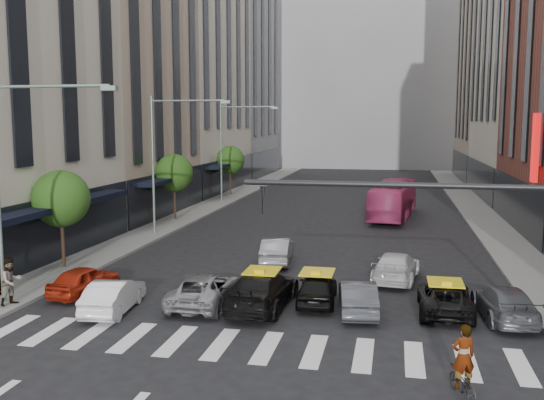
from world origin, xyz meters
The scene contains 30 objects.
ground centered at (0.00, 0.00, 0.00)m, with size 160.00×160.00×0.00m, color black.
sidewalk_left centered at (-11.50, 30.00, 0.07)m, with size 3.00×96.00×0.15m, color slate.
sidewalk_right centered at (11.50, 30.00, 0.07)m, with size 3.00×96.00×0.15m, color slate.
building_left_b centered at (-17.00, 28.00, 12.00)m, with size 8.00×16.00×24.00m, color tan.
building_left_c centered at (-17.00, 46.00, 18.00)m, with size 8.00×20.00×36.00m, color beige.
building_left_d centered at (-17.00, 65.00, 15.00)m, with size 8.00×18.00×30.00m, color gray.
building_right_d centered at (17.00, 65.00, 14.00)m, with size 8.00×18.00×28.00m, color tan.
building_far centered at (0.00, 85.00, 18.00)m, with size 30.00×10.00×36.00m, color gray.
tree_near centered at (-11.80, 10.00, 3.65)m, with size 2.88×2.88×4.95m.
tree_mid centered at (-11.80, 26.00, 3.65)m, with size 2.88×2.88×4.95m.
tree_far centered at (-11.80, 42.00, 3.65)m, with size 2.88×2.88×4.95m.
streetlamp_near centered at (-10.04, 4.00, 5.90)m, with size 5.38×0.25×9.00m.
streetlamp_mid centered at (-10.04, 20.00, 5.90)m, with size 5.38×0.25×9.00m.
streetlamp_far centered at (-10.04, 36.00, 5.90)m, with size 5.38×0.25×9.00m.
traffic_signal centered at (7.69, -1.00, 4.47)m, with size 10.10×0.20×6.00m.
liberty_sign centered at (12.60, 20.00, 6.00)m, with size 0.30×0.70×4.00m.
car_red centered at (-8.50, 6.05, 0.64)m, with size 1.52×3.77×1.29m, color #A0210E.
car_white_front centered at (-6.17, 4.08, 0.66)m, with size 1.39×3.99×1.32m, color silver.
car_silver centered at (-2.90, 5.65, 0.67)m, with size 2.21×4.79×1.33m, color gray.
taxi_left centered at (-0.48, 5.71, 0.76)m, with size 2.14×5.26×1.53m, color black.
taxi_center centered at (1.62, 6.75, 0.66)m, with size 1.55×3.86×1.31m, color black.
car_grey_mid centered at (3.33, 5.85, 0.65)m, with size 1.38×3.96×1.30m, color #3C3E43.
taxi_right centered at (6.70, 6.53, 0.61)m, with size 2.02×4.38×1.22m, color black.
car_grey_curb centered at (8.87, 6.15, 0.65)m, with size 1.81×4.45×1.29m, color #494B51.
car_row2_left centered at (-1.43, 13.57, 0.69)m, with size 1.46×4.18×1.38m, color gray.
car_row2_right centered at (4.81, 11.17, 0.67)m, with size 1.89×4.65×1.35m, color silver.
bus centered at (4.59, 30.38, 1.45)m, with size 2.44×10.41×2.90m, color #B83668.
motorcycle centered at (6.59, -1.01, 0.41)m, with size 0.54×1.54×0.81m, color black.
rider centered at (6.59, -1.01, 1.72)m, with size 0.66×0.43×1.81m, color gray.
pedestrian_near centered at (-10.40, 3.68, 1.12)m, with size 0.94×0.73×1.93m, color gray.
Camera 1 is at (4.64, -17.49, 7.47)m, focal length 40.00 mm.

